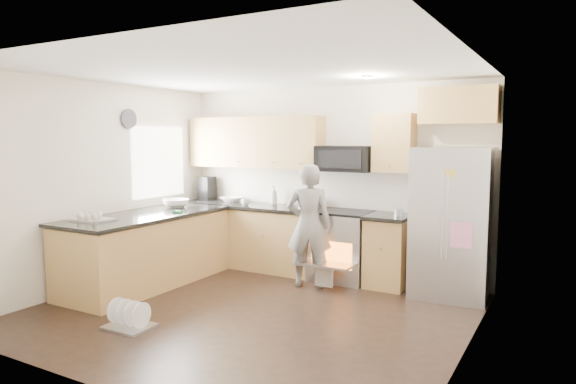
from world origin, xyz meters
The scene contains 8 objects.
ground centered at (0.00, 0.00, 0.00)m, with size 4.50×4.50×0.00m, color black.
room_shell centered at (-0.04, 0.02, 1.67)m, with size 4.54×4.04×2.62m.
back_cabinet_run centered at (-0.59, 1.75, 0.96)m, with size 4.45×0.64×2.50m.
peninsula centered at (-1.75, 0.25, 0.47)m, with size 0.96×2.36×1.04m.
stove_range centered at (0.35, 1.69, 0.68)m, with size 0.76×0.97×1.79m.
refrigerator centered at (1.77, 1.63, 0.89)m, with size 0.92×0.74×1.78m.
person centered at (0.11, 1.19, 0.79)m, with size 0.58×0.38×1.58m, color gray.
dish_rack centered at (-0.78, -0.99, 0.08)m, with size 0.47×0.38×0.28m.
Camera 1 is at (3.04, -4.53, 1.89)m, focal length 32.00 mm.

